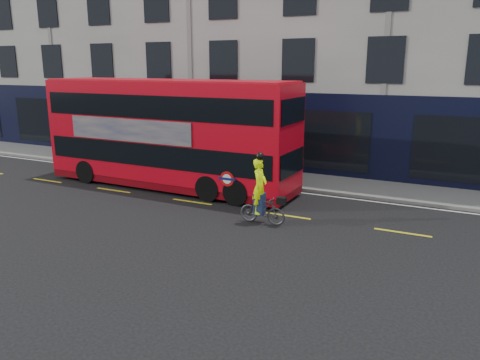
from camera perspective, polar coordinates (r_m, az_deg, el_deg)
The scene contains 8 objects.
ground at distance 19.97m, azimuth -17.97°, elevation -2.21°, with size 120.00×120.00×0.00m, color black.
pavement at distance 24.86m, azimuth -7.62°, elevation 1.58°, with size 60.00×3.00×0.12m, color gray.
kerb at distance 23.66m, azimuth -9.62°, elevation 0.89°, with size 60.00×0.12×0.13m, color slate.
building_terrace at distance 29.95m, azimuth -0.92°, elevation 18.07°, with size 50.00×10.07×15.00m.
road_edge_line at distance 23.43m, azimuth -10.04°, elevation 0.60°, with size 58.00×0.10×0.01m, color silver.
lane_dashes at distance 21.02m, azimuth -15.15°, elevation -1.21°, with size 58.00×0.12×0.01m, color yellow, non-canonical shape.
bus at distance 20.67m, azimuth -8.69°, elevation 5.67°, with size 11.70×2.92×4.69m.
cyclist at distance 15.88m, azimuth 2.61°, elevation -2.34°, with size 1.65×0.71×2.48m.
Camera 1 is at (13.55, -13.67, 5.29)m, focal length 35.00 mm.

